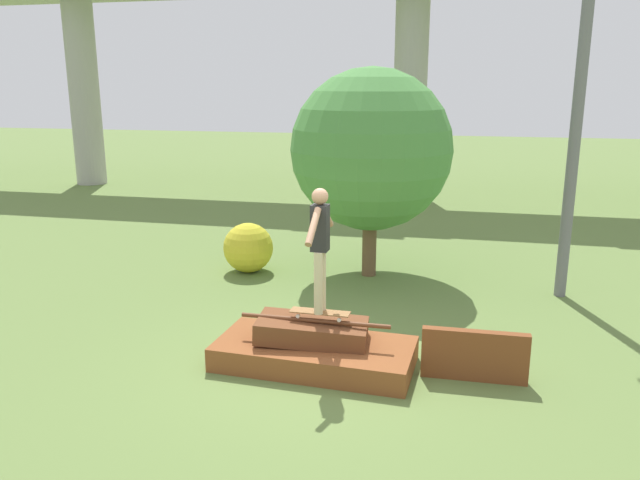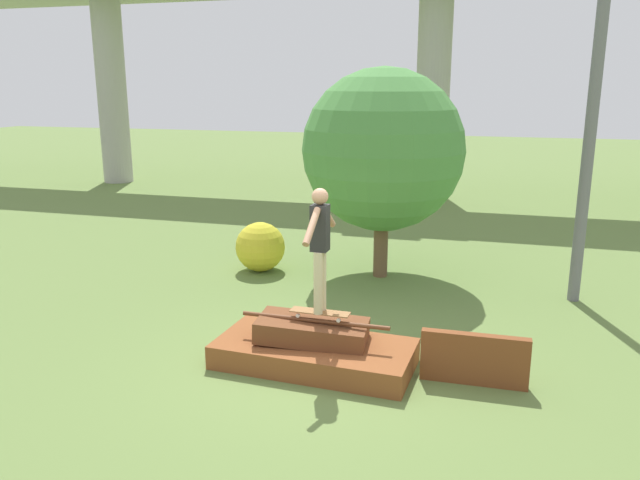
% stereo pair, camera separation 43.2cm
% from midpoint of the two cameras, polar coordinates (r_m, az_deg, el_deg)
% --- Properties ---
extents(ground_plane, '(80.00, 80.00, 0.00)m').
position_cam_midpoint_polar(ground_plane, '(8.72, -1.94, -11.35)').
color(ground_plane, olive).
extents(scrap_pile, '(2.73, 1.39, 0.68)m').
position_cam_midpoint_polar(scrap_pile, '(8.63, -2.00, -9.89)').
color(scrap_pile, brown).
rests_on(scrap_pile, ground_plane).
extents(scrap_plank_loose, '(1.36, 0.15, 0.68)m').
position_cam_midpoint_polar(scrap_plank_loose, '(8.36, 12.49, -10.29)').
color(scrap_plank_loose, brown).
rests_on(scrap_plank_loose, ground_plane).
extents(skateboard, '(0.82, 0.23, 0.09)m').
position_cam_midpoint_polar(skateboard, '(8.46, -1.47, -6.65)').
color(skateboard, brown).
rests_on(skateboard, scrap_pile).
extents(skater, '(0.22, 1.23, 1.68)m').
position_cam_midpoint_polar(skater, '(8.16, -1.52, -0.11)').
color(skater, '#C6B78E').
rests_on(skater, skateboard).
extents(highway_overpass, '(44.00, 3.25, 7.37)m').
position_cam_midpoint_polar(highway_overpass, '(21.51, 7.91, 20.67)').
color(highway_overpass, '#A8A59E').
rests_on(highway_overpass, ground_plane).
extents(utility_pole, '(1.30, 0.20, 6.34)m').
position_cam_midpoint_polar(utility_pole, '(11.54, 21.49, 10.92)').
color(utility_pole, slate).
rests_on(utility_pole, ground_plane).
extents(tree_behind_left, '(3.11, 3.11, 4.07)m').
position_cam_midpoint_polar(tree_behind_left, '(12.10, 3.68, 8.22)').
color(tree_behind_left, brown).
rests_on(tree_behind_left, ground_plane).
extents(bush_yellow_flowering, '(1.01, 1.01, 1.01)m').
position_cam_midpoint_polar(bush_yellow_flowering, '(12.77, -7.54, -0.71)').
color(bush_yellow_flowering, gold).
rests_on(bush_yellow_flowering, ground_plane).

